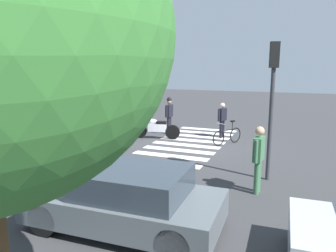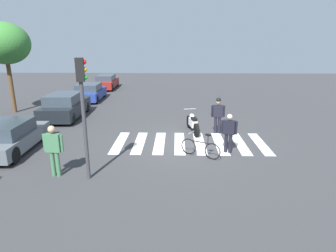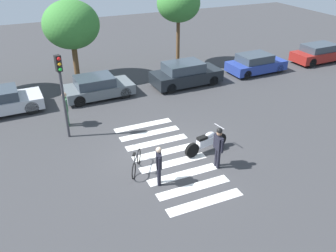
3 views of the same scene
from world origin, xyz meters
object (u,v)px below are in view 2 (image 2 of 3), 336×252
at_px(police_motorcycle, 193,123).
at_px(leaning_bicycle, 200,148).
at_px(pedestrian_bystander, 54,147).
at_px(car_grey_coupe, 8,137).
at_px(car_black_suv, 65,106).
at_px(car_maroon_wagon, 106,82).
at_px(officer_by_motorcycle, 229,131).
at_px(traffic_light_pole, 83,100).
at_px(car_blue_hatchback, 90,92).
at_px(officer_on_foot, 218,113).

distance_m(police_motorcycle, leaning_bicycle, 3.24).
xyz_separation_m(pedestrian_bystander, car_grey_coupe, (2.23, 2.86, -0.41)).
bearing_deg(car_black_suv, leaning_bicycle, -128.11).
bearing_deg(car_maroon_wagon, leaning_bicycle, -155.74).
bearing_deg(leaning_bicycle, officer_by_motorcycle, -67.02).
xyz_separation_m(car_maroon_wagon, traffic_light_pole, (-19.02, -3.84, 2.00)).
bearing_deg(traffic_light_pole, pedestrian_bystander, 82.23).
bearing_deg(pedestrian_bystander, police_motorcycle, -43.97).
distance_m(officer_by_motorcycle, pedestrian_bystander, 6.58).
bearing_deg(car_grey_coupe, police_motorcycle, -69.97).
relative_size(officer_by_motorcycle, car_black_suv, 0.37).
height_order(police_motorcycle, car_maroon_wagon, car_maroon_wagon).
xyz_separation_m(car_black_suv, car_blue_hatchback, (5.39, 0.12, -0.08)).
relative_size(police_motorcycle, car_black_suv, 0.50).
xyz_separation_m(leaning_bicycle, officer_by_motorcycle, (0.49, -1.16, 0.54)).
bearing_deg(traffic_light_pole, leaning_bicycle, -62.73).
relative_size(police_motorcycle, officer_on_foot, 1.22).
bearing_deg(car_maroon_wagon, pedestrian_bystander, -171.91).
height_order(officer_by_motorcycle, car_black_suv, officer_by_motorcycle).
height_order(officer_on_foot, car_black_suv, officer_on_foot).
height_order(police_motorcycle, traffic_light_pole, traffic_light_pole).
bearing_deg(leaning_bicycle, officer_on_foot, -19.34).
bearing_deg(traffic_light_pole, car_black_suv, 25.11).
bearing_deg(car_maroon_wagon, car_black_suv, -179.23).
xyz_separation_m(officer_on_foot, traffic_light_pole, (-5.05, 4.91, 1.61)).
height_order(leaning_bicycle, pedestrian_bystander, pedestrian_bystander).
bearing_deg(car_grey_coupe, pedestrian_bystander, -127.90).
relative_size(leaning_bicycle, car_grey_coupe, 0.37).
height_order(car_black_suv, car_maroon_wagon, car_black_suv).
relative_size(leaning_bicycle, officer_by_motorcycle, 0.92).
xyz_separation_m(car_grey_coupe, traffic_light_pole, (-2.39, -4.03, 2.04)).
relative_size(officer_on_foot, car_black_suv, 0.41).
xyz_separation_m(police_motorcycle, officer_on_foot, (-0.16, -1.20, 0.57)).
bearing_deg(car_blue_hatchback, leaning_bicycle, -145.89).
bearing_deg(car_maroon_wagon, traffic_light_pole, -168.57).
height_order(police_motorcycle, pedestrian_bystander, pedestrian_bystander).
bearing_deg(pedestrian_bystander, traffic_light_pole, -97.77).
height_order(pedestrian_bystander, traffic_light_pole, traffic_light_pole).
xyz_separation_m(pedestrian_bystander, car_blue_hatchback, (13.11, 2.65, -0.40)).
relative_size(officer_on_foot, car_maroon_wagon, 0.40).
bearing_deg(police_motorcycle, officer_on_foot, -97.57).
xyz_separation_m(officer_on_foot, car_black_suv, (2.83, 8.61, -0.34)).
relative_size(officer_on_foot, car_grey_coupe, 0.45).
distance_m(car_grey_coupe, car_black_suv, 5.50).
relative_size(car_black_suv, car_maroon_wagon, 0.98).
relative_size(car_grey_coupe, car_maroon_wagon, 0.89).
xyz_separation_m(leaning_bicycle, car_blue_hatchback, (11.29, 7.65, 0.25)).
bearing_deg(car_maroon_wagon, officer_on_foot, -147.92).
xyz_separation_m(leaning_bicycle, car_black_suv, (5.91, 7.53, 0.33)).
bearing_deg(car_black_suv, officer_by_motorcycle, -121.91).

